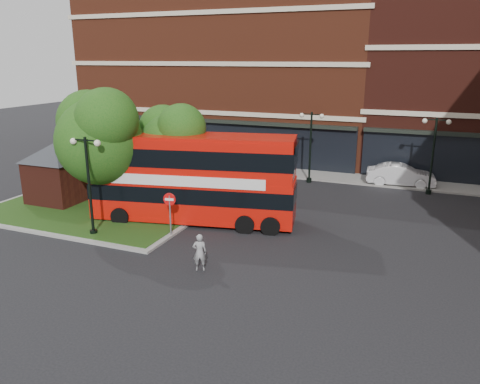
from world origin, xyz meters
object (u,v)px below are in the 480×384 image
at_px(bus, 192,173).
at_px(woman, 200,252).
at_px(car_white, 401,175).
at_px(car_silver, 252,164).

xyz_separation_m(bus, woman, (3.07, -5.35, -1.92)).
distance_m(bus, car_white, 15.70).
bearing_deg(bus, car_white, 39.09).
relative_size(bus, woman, 6.89).
distance_m(woman, car_white, 18.66).
relative_size(bus, car_white, 2.43).
height_order(car_silver, car_white, car_silver).
xyz_separation_m(woman, car_white, (6.86, 17.35, -0.05)).
xyz_separation_m(woman, car_silver, (-3.99, 16.82, -0.05)).
relative_size(car_silver, car_white, 0.98).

